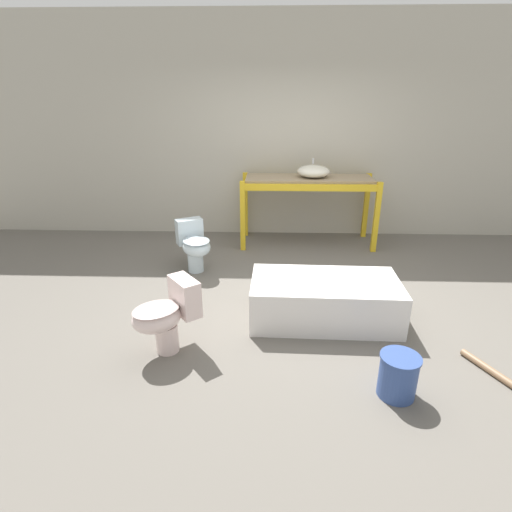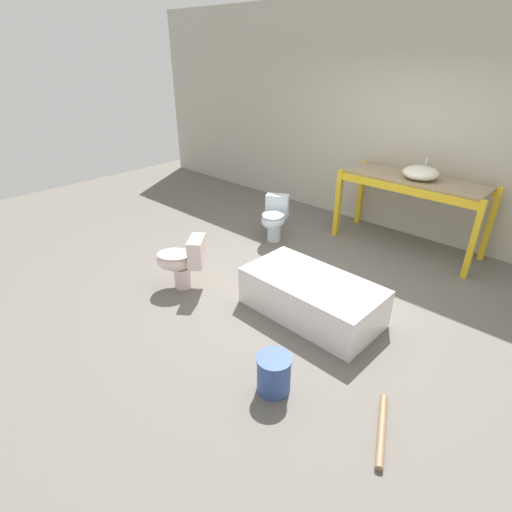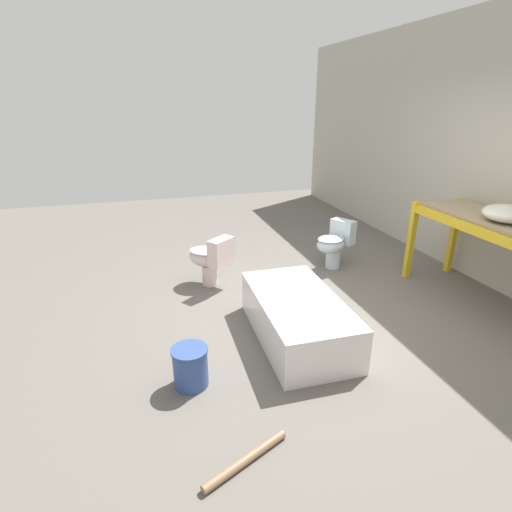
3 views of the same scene
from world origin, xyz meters
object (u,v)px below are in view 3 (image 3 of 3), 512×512
object	(u,v)px
toilet_near	(334,243)
bucket_white	(190,366)
bathtub_main	(297,315)
sink_basin	(507,213)
toilet_far	(210,258)

from	to	relation	value
toilet_near	bucket_white	size ratio (longest dim) A/B	1.92
bathtub_main	toilet_near	size ratio (longest dim) A/B	2.23
sink_basin	bathtub_main	world-z (taller)	sink_basin
toilet_far	sink_basin	bearing A→B (deg)	113.67
toilet_near	toilet_far	distance (m)	1.72
sink_basin	bucket_white	xyz separation A→B (m)	(0.34, -3.29, -0.91)
sink_basin	bathtub_main	size ratio (longest dim) A/B	0.32
sink_basin	toilet_far	world-z (taller)	sink_basin
sink_basin	toilet_near	world-z (taller)	sink_basin
toilet_far	toilet_near	bearing A→B (deg)	143.78
bathtub_main	sink_basin	bearing A→B (deg)	89.67
sink_basin	toilet_near	size ratio (longest dim) A/B	0.71
bathtub_main	bucket_white	xyz separation A→B (m)	(0.41, -1.08, -0.07)
bathtub_main	toilet_far	bearing A→B (deg)	-156.38
toilet_near	toilet_far	size ratio (longest dim) A/B	1.01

